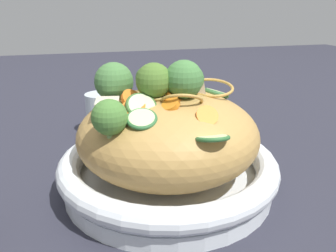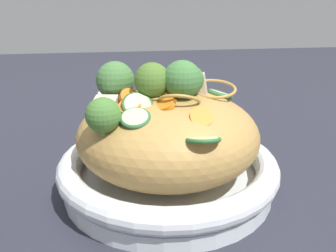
% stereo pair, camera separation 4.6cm
% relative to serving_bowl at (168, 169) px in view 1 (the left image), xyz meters
% --- Properties ---
extents(ground_plane, '(3.00, 3.00, 0.00)m').
position_rel_serving_bowl_xyz_m(ground_plane, '(0.00, 0.00, -0.03)').
color(ground_plane, '#292935').
extents(serving_bowl, '(0.31, 0.31, 0.05)m').
position_rel_serving_bowl_xyz_m(serving_bowl, '(0.00, 0.00, 0.00)').
color(serving_bowl, white).
rests_on(serving_bowl, ground_plane).
extents(noodle_heap, '(0.25, 0.25, 0.13)m').
position_rel_serving_bowl_xyz_m(noodle_heap, '(0.00, -0.00, 0.05)').
color(noodle_heap, '#B78C49').
rests_on(noodle_heap, serving_bowl).
extents(broccoli_florets, '(0.16, 0.20, 0.08)m').
position_rel_serving_bowl_xyz_m(broccoli_florets, '(-0.03, 0.00, 0.13)').
color(broccoli_florets, '#9CC36E').
rests_on(broccoli_florets, serving_bowl).
extents(carrot_coins, '(0.11, 0.09, 0.03)m').
position_rel_serving_bowl_xyz_m(carrot_coins, '(-0.02, -0.04, 0.11)').
color(carrot_coins, orange).
rests_on(carrot_coins, serving_bowl).
extents(zucchini_slices, '(0.17, 0.17, 0.04)m').
position_rel_serving_bowl_xyz_m(zucchini_slices, '(0.01, -0.04, 0.10)').
color(zucchini_slices, beige).
rests_on(zucchini_slices, serving_bowl).
extents(chicken_chunks, '(0.16, 0.08, 0.04)m').
position_rel_serving_bowl_xyz_m(chicken_chunks, '(-0.01, 0.01, 0.11)').
color(chicken_chunks, beige).
rests_on(chicken_chunks, serving_bowl).
extents(drinking_glass, '(0.07, 0.07, 0.08)m').
position_rel_serving_bowl_xyz_m(drinking_glass, '(-0.07, 0.25, 0.01)').
color(drinking_glass, silver).
rests_on(drinking_glass, ground_plane).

